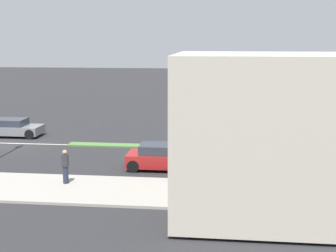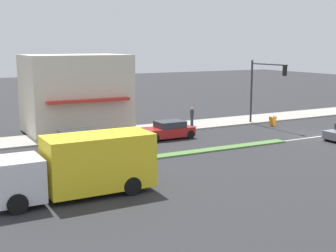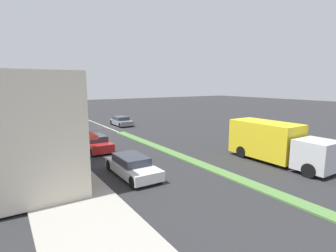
{
  "view_description": "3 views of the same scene",
  "coord_description": "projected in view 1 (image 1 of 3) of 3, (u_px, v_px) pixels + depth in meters",
  "views": [
    {
      "loc": [
        28.89,
        13.8,
        6.84
      ],
      "look_at": [
        1.95,
        10.73,
        1.76
      ],
      "focal_mm": 50.0,
      "sensor_mm": 36.0,
      "label": 1
    },
    {
      "loc": [
        -25.67,
        27.72,
        7.08
      ],
      "look_at": [
        -0.82,
        14.05,
        2.13
      ],
      "focal_mm": 50.0,
      "sensor_mm": 36.0,
      "label": 2
    },
    {
      "loc": [
        11.61,
        32.43,
        5.68
      ],
      "look_at": [
        0.45,
        15.07,
        2.35
      ],
      "focal_mm": 28.0,
      "sensor_mm": 36.0,
      "label": 3
    }
  ],
  "objects": [
    {
      "name": "ground_plane",
      "position": [
        288.0,
        151.0,
        29.0
      ],
      "size": [
        160.0,
        160.0,
        0.0
      ],
      "primitive_type": "plane",
      "color": "#2B2B2D"
    },
    {
      "name": "sidewalk_right",
      "position": [
        328.0,
        198.0,
        20.15
      ],
      "size": [
        4.0,
        73.0,
        0.12
      ],
      "primitive_type": "cube",
      "color": "#A8A399",
      "rests_on": "ground"
    },
    {
      "name": "lane_marking_center",
      "position": [
        11.0,
        143.0,
        31.01
      ],
      "size": [
        0.16,
        60.0,
        0.01
      ],
      "primitive_type": "cube",
      "color": "beige",
      "rests_on": "ground"
    },
    {
      "name": "building_corner_store",
      "position": [
        280.0,
        135.0,
        17.91
      ],
      "size": [
        6.38,
        7.99,
        6.17
      ],
      "color": "beige",
      "rests_on": "sidewalk_right"
    },
    {
      "name": "pedestrian",
      "position": [
        65.0,
        166.0,
        21.9
      ],
      "size": [
        0.34,
        0.34,
        1.62
      ],
      "color": "#282D42",
      "rests_on": "sidewalk_right"
    },
    {
      "name": "delivery_truck",
      "position": [
        323.0,
        115.0,
        33.28
      ],
      "size": [
        2.44,
        7.5,
        2.87
      ],
      "color": "silver",
      "rests_on": "ground"
    },
    {
      "name": "van_white",
      "position": [
        303.0,
        162.0,
        24.0
      ],
      "size": [
        1.89,
        4.59,
        1.26
      ],
      "color": "silver",
      "rests_on": "ground"
    },
    {
      "name": "hatchback_red",
      "position": [
        163.0,
        157.0,
        24.8
      ],
      "size": [
        1.84,
        3.87,
        1.34
      ],
      "color": "#AD1E1E",
      "rests_on": "ground"
    },
    {
      "name": "suv_grey",
      "position": [
        12.0,
        128.0,
        33.14
      ],
      "size": [
        1.89,
        4.04,
        1.25
      ],
      "color": "slate",
      "rests_on": "ground"
    }
  ]
}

